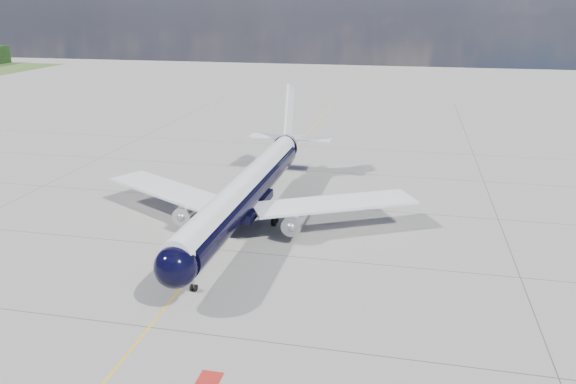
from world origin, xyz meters
TOP-DOWN VIEW (x-y plane):
  - ground at (0.00, 30.00)m, footprint 320.00×320.00m
  - taxiway_centerline at (0.00, 25.00)m, footprint 0.16×160.00m
  - red_marking at (6.80, -10.00)m, footprint 1.60×1.60m
  - main_airliner at (1.64, 18.05)m, footprint 37.91×46.06m

SIDE VIEW (x-z plane):
  - ground at x=0.00m, z-range 0.00..0.00m
  - taxiway_centerline at x=0.00m, z-range 0.00..0.01m
  - red_marking at x=6.80m, z-range 0.00..0.01m
  - main_airliner at x=1.64m, z-range -2.53..10.80m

